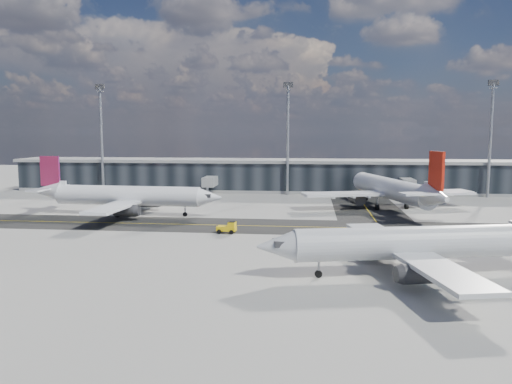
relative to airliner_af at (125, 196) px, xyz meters
The scene contains 9 objects.
ground 33.12m from the airliner_af, 22.84° to the right, with size 300.00×300.00×0.00m, color gray.
taxiway_lanes 34.51m from the airliner_af, ahead, with size 180.00×63.00×0.03m.
terminal_concourse 51.96m from the airliner_af, 54.24° to the left, with size 152.00×19.80×8.80m.
floodlight_masts 47.96m from the airliner_af, 49.28° to the left, with size 102.50×0.70×28.90m.
airliner_af is the anchor object (origin of this frame).
airliner_redtail 54.85m from the airliner_af, 13.61° to the left, with size 37.22×43.24×12.99m.
airliner_near 60.79m from the airliner_af, 36.59° to the right, with size 37.36×32.09×11.15m.
baggage_tug 28.06m from the airliner_af, 34.03° to the right, with size 3.26×1.94×1.94m.
service_van 55.78m from the airliner_af, 34.10° to the left, with size 2.40×5.20×1.45m, color white.
Camera 1 is at (5.93, -81.19, 16.38)m, focal length 35.00 mm.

